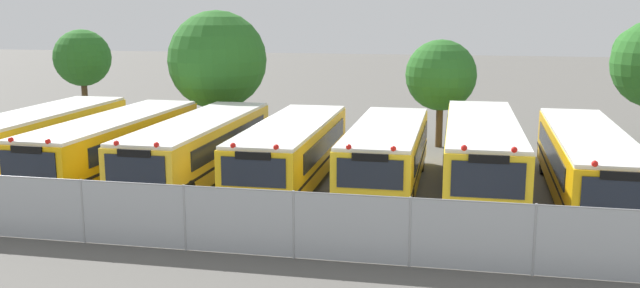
{
  "coord_description": "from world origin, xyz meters",
  "views": [
    {
      "loc": [
        6.32,
        -24.92,
        6.53
      ],
      "look_at": [
        1.17,
        0.0,
        1.6
      ],
      "focal_mm": 38.86,
      "sensor_mm": 36.0,
      "label": 1
    }
  ],
  "objects_px": {
    "school_bus_1": "(114,144)",
    "school_bus_5": "(481,153)",
    "school_bus_4": "(386,153)",
    "tree_2": "(443,75)",
    "school_bus_0": "(41,138)",
    "tree_1": "(216,61)",
    "school_bus_6": "(587,163)",
    "tree_0": "(83,59)",
    "school_bus_2": "(199,147)",
    "school_bus_3": "(292,151)"
  },
  "relations": [
    {
      "from": "school_bus_6",
      "to": "school_bus_5",
      "type": "bearing_deg",
      "value": -4.98
    },
    {
      "from": "tree_0",
      "to": "tree_1",
      "type": "distance_m",
      "value": 9.34
    },
    {
      "from": "school_bus_2",
      "to": "school_bus_3",
      "type": "relative_size",
      "value": 1.07
    },
    {
      "from": "school_bus_1",
      "to": "school_bus_5",
      "type": "xyz_separation_m",
      "value": [
        14.16,
        0.39,
        0.13
      ]
    },
    {
      "from": "school_bus_3",
      "to": "school_bus_5",
      "type": "distance_m",
      "value": 6.98
    },
    {
      "from": "school_bus_3",
      "to": "school_bus_6",
      "type": "relative_size",
      "value": 0.88
    },
    {
      "from": "school_bus_3",
      "to": "tree_1",
      "type": "distance_m",
      "value": 10.42
    },
    {
      "from": "tree_1",
      "to": "tree_2",
      "type": "height_order",
      "value": "tree_1"
    },
    {
      "from": "school_bus_3",
      "to": "school_bus_1",
      "type": "bearing_deg",
      "value": 0.61
    },
    {
      "from": "school_bus_1",
      "to": "school_bus_4",
      "type": "bearing_deg",
      "value": -176.78
    },
    {
      "from": "school_bus_6",
      "to": "school_bus_0",
      "type": "bearing_deg",
      "value": 0.3
    },
    {
      "from": "tree_1",
      "to": "tree_2",
      "type": "relative_size",
      "value": 1.26
    },
    {
      "from": "school_bus_1",
      "to": "tree_2",
      "type": "relative_size",
      "value": 2.15
    },
    {
      "from": "school_bus_3",
      "to": "tree_2",
      "type": "relative_size",
      "value": 1.99
    },
    {
      "from": "school_bus_1",
      "to": "tree_0",
      "type": "height_order",
      "value": "tree_0"
    },
    {
      "from": "school_bus_0",
      "to": "tree_1",
      "type": "distance_m",
      "value": 9.64
    },
    {
      "from": "school_bus_6",
      "to": "tree_1",
      "type": "relative_size",
      "value": 1.78
    },
    {
      "from": "school_bus_2",
      "to": "school_bus_5",
      "type": "bearing_deg",
      "value": -178.84
    },
    {
      "from": "school_bus_0",
      "to": "school_bus_4",
      "type": "bearing_deg",
      "value": 179.8
    },
    {
      "from": "school_bus_2",
      "to": "tree_2",
      "type": "bearing_deg",
      "value": -136.14
    },
    {
      "from": "school_bus_4",
      "to": "tree_2",
      "type": "height_order",
      "value": "tree_2"
    },
    {
      "from": "school_bus_2",
      "to": "tree_0",
      "type": "relative_size",
      "value": 2.01
    },
    {
      "from": "school_bus_1",
      "to": "tree_2",
      "type": "distance_m",
      "value": 15.44
    },
    {
      "from": "school_bus_2",
      "to": "tree_0",
      "type": "bearing_deg",
      "value": -44.34
    },
    {
      "from": "school_bus_4",
      "to": "school_bus_2",
      "type": "bearing_deg",
      "value": 1.62
    },
    {
      "from": "school_bus_2",
      "to": "school_bus_3",
      "type": "xyz_separation_m",
      "value": [
        3.69,
        -0.03,
        0.0
      ]
    },
    {
      "from": "school_bus_5",
      "to": "school_bus_6",
      "type": "xyz_separation_m",
      "value": [
        3.56,
        -0.39,
        -0.1
      ]
    },
    {
      "from": "school_bus_0",
      "to": "school_bus_6",
      "type": "xyz_separation_m",
      "value": [
        21.17,
        -0.35,
        -0.01
      ]
    },
    {
      "from": "school_bus_0",
      "to": "school_bus_1",
      "type": "bearing_deg",
      "value": 173.71
    },
    {
      "from": "school_bus_1",
      "to": "school_bus_5",
      "type": "distance_m",
      "value": 14.17
    },
    {
      "from": "school_bus_6",
      "to": "tree_0",
      "type": "distance_m",
      "value": 27.78
    },
    {
      "from": "school_bus_6",
      "to": "school_bus_2",
      "type": "bearing_deg",
      "value": 0.52
    },
    {
      "from": "school_bus_1",
      "to": "school_bus_2",
      "type": "xyz_separation_m",
      "value": [
        3.49,
        0.18,
        -0.01
      ]
    },
    {
      "from": "tree_0",
      "to": "tree_2",
      "type": "bearing_deg",
      "value": -6.4
    },
    {
      "from": "school_bus_5",
      "to": "school_bus_1",
      "type": "bearing_deg",
      "value": 1.09
    },
    {
      "from": "school_bus_4",
      "to": "tree_2",
      "type": "relative_size",
      "value": 1.88
    },
    {
      "from": "school_bus_6",
      "to": "tree_0",
      "type": "height_order",
      "value": "tree_0"
    },
    {
      "from": "school_bus_1",
      "to": "school_bus_6",
      "type": "distance_m",
      "value": 17.72
    },
    {
      "from": "school_bus_2",
      "to": "school_bus_5",
      "type": "distance_m",
      "value": 10.67
    },
    {
      "from": "school_bus_3",
      "to": "tree_0",
      "type": "distance_m",
      "value": 18.58
    },
    {
      "from": "school_bus_3",
      "to": "school_bus_5",
      "type": "height_order",
      "value": "school_bus_5"
    },
    {
      "from": "school_bus_2",
      "to": "tree_1",
      "type": "bearing_deg",
      "value": -74.81
    },
    {
      "from": "school_bus_3",
      "to": "school_bus_4",
      "type": "height_order",
      "value": "school_bus_3"
    },
    {
      "from": "school_bus_5",
      "to": "tree_2",
      "type": "xyz_separation_m",
      "value": [
        -1.67,
        8.43,
        2.03
      ]
    },
    {
      "from": "school_bus_0",
      "to": "tree_0",
      "type": "relative_size",
      "value": 1.87
    },
    {
      "from": "school_bus_4",
      "to": "tree_1",
      "type": "relative_size",
      "value": 1.49
    },
    {
      "from": "school_bus_0",
      "to": "school_bus_1",
      "type": "xyz_separation_m",
      "value": [
        3.45,
        -0.36,
        -0.05
      ]
    },
    {
      "from": "school_bus_4",
      "to": "school_bus_6",
      "type": "height_order",
      "value": "school_bus_6"
    },
    {
      "from": "school_bus_0",
      "to": "school_bus_5",
      "type": "distance_m",
      "value": 17.61
    },
    {
      "from": "school_bus_2",
      "to": "school_bus_5",
      "type": "relative_size",
      "value": 0.97
    }
  ]
}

